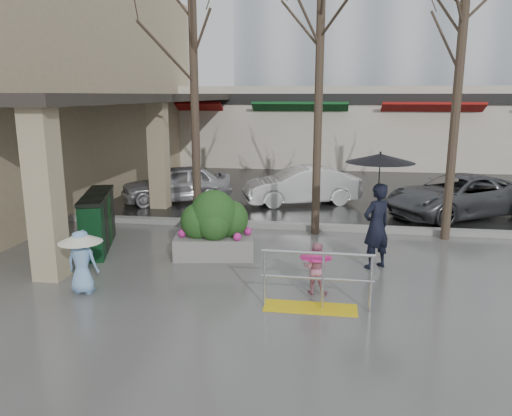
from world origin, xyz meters
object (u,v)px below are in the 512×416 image
(tree_mideast, at_px, (462,39))
(woman, at_px, (378,199))
(car_b, at_px, (301,185))
(car_c, at_px, (457,196))
(handrail, at_px, (314,288))
(news_boxes, at_px, (98,221))
(tree_midwest, at_px, (321,25))
(child_blue, at_px, (81,254))
(tree_west, at_px, (193,34))
(car_a, at_px, (176,184))
(child_pink, at_px, (316,264))
(planter, at_px, (214,225))

(tree_mideast, xyz_separation_m, woman, (-1.95, -2.49, -3.37))
(tree_mideast, bearing_deg, car_b, 136.96)
(car_c, bearing_deg, car_b, -133.07)
(handrail, height_order, news_boxes, news_boxes)
(tree_midwest, bearing_deg, child_blue, -130.98)
(tree_west, bearing_deg, car_a, 116.35)
(child_blue, bearing_deg, car_b, -109.89)
(car_c, bearing_deg, tree_west, -101.21)
(tree_mideast, relative_size, car_a, 1.76)
(child_pink, xyz_separation_m, child_blue, (-4.25, -0.62, 0.17))
(woman, relative_size, car_b, 0.65)
(child_blue, bearing_deg, child_pink, -168.91)
(woman, bearing_deg, child_blue, -14.83)
(tree_west, height_order, tree_midwest, tree_midwest)
(car_b, distance_m, car_c, 4.87)
(handrail, bearing_deg, car_a, 121.62)
(news_boxes, bearing_deg, handrail, -45.49)
(child_pink, bearing_deg, tree_midwest, -79.08)
(child_blue, height_order, car_b, car_b)
(tree_mideast, relative_size, car_b, 1.70)
(tree_mideast, distance_m, news_boxes, 9.60)
(woman, bearing_deg, car_a, -80.33)
(child_blue, relative_size, car_b, 0.31)
(child_blue, height_order, planter, planter)
(tree_west, height_order, planter, tree_west)
(handrail, xyz_separation_m, car_a, (-5.02, 8.16, 0.25))
(handrail, distance_m, car_a, 9.59)
(tree_mideast, bearing_deg, tree_west, -180.00)
(tree_mideast, distance_m, woman, 4.62)
(child_pink, height_order, child_blue, child_blue)
(tree_midwest, xyz_separation_m, woman, (1.35, -2.49, -3.74))
(car_c, bearing_deg, news_boxes, -93.96)
(tree_mideast, xyz_separation_m, child_blue, (-7.40, -4.72, -4.12))
(woman, height_order, child_blue, woman)
(woman, distance_m, child_pink, 2.20)
(child_pink, xyz_separation_m, car_c, (4.00, 6.71, 0.06))
(child_pink, relative_size, news_boxes, 0.40)
(child_pink, distance_m, planter, 2.95)
(tree_midwest, bearing_deg, planter, -133.43)
(child_pink, bearing_deg, tree_west, -41.92)
(tree_west, relative_size, tree_mideast, 1.05)
(car_a, distance_m, car_c, 9.04)
(car_a, relative_size, car_c, 0.82)
(planter, distance_m, news_boxes, 2.92)
(handrail, distance_m, car_b, 8.49)
(car_a, xyz_separation_m, car_c, (9.01, -0.75, 0.00))
(handrail, xyz_separation_m, car_b, (-0.77, 8.45, 0.25))
(car_a, relative_size, car_b, 0.97)
(planter, bearing_deg, tree_midwest, 46.57)
(planter, bearing_deg, tree_west, 114.02)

